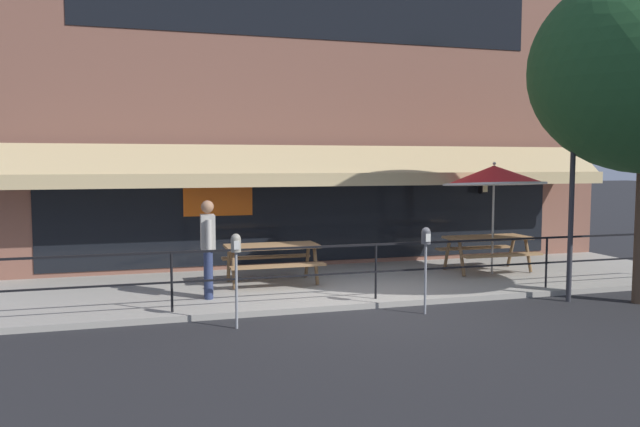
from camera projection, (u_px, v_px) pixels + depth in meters
name	position (u px, v px, depth m)	size (l,w,h in m)	color
ground_plane	(382.00, 308.00, 10.56)	(120.00, 120.00, 0.00)	#232326
patio_deck	(344.00, 283.00, 12.47)	(15.00, 4.00, 0.10)	#9E998E
restaurant_building	(314.00, 87.00, 14.26)	(15.00, 1.60, 8.42)	brown
patio_railing	(376.00, 259.00, 10.78)	(13.84, 0.04, 0.97)	black
picnic_table_left	(272.00, 253.00, 12.15)	(1.80, 1.42, 0.76)	#997047
picnic_table_centre	(488.00, 244.00, 13.49)	(1.80, 1.42, 0.76)	#997047
patio_umbrella_centre	(494.00, 176.00, 13.19)	(2.14, 2.14, 2.38)	#B7B2A8
pedestrian_walking	(208.00, 244.00, 10.83)	(0.26, 0.62, 1.71)	navy
parking_meter_near	(236.00, 252.00, 9.17)	(0.15, 0.16, 1.42)	gray
parking_meter_far	(426.00, 244.00, 10.07)	(0.15, 0.16, 1.42)	gray
street_sign_pole	(573.00, 170.00, 10.88)	(0.28, 0.09, 4.54)	#2D2D33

